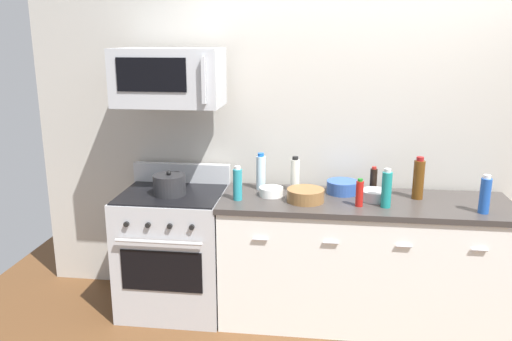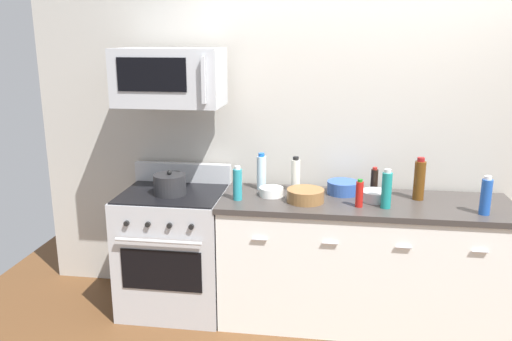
% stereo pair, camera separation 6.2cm
% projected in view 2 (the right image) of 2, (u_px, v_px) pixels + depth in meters
% --- Properties ---
extents(ground_plane, '(6.14, 6.14, 0.00)m').
position_uv_depth(ground_plane, '(359.00, 319.00, 3.83)').
color(ground_plane, brown).
extents(back_wall, '(5.12, 0.10, 2.70)m').
position_uv_depth(back_wall, '(365.00, 130.00, 3.88)').
color(back_wall, '#B7B2A8').
rests_on(back_wall, ground_plane).
extents(counter_unit, '(2.03, 0.66, 0.92)m').
position_uv_depth(counter_unit, '(362.00, 262.00, 3.71)').
color(counter_unit, white).
rests_on(counter_unit, ground_plane).
extents(range_oven, '(0.76, 0.69, 1.07)m').
position_uv_depth(range_oven, '(175.00, 249.00, 3.90)').
color(range_oven, '#B7BABF').
rests_on(range_oven, ground_plane).
extents(microwave, '(0.74, 0.44, 0.40)m').
position_uv_depth(microwave, '(170.00, 77.00, 3.62)').
color(microwave, '#B7BABF').
extents(bottle_dish_soap, '(0.06, 0.06, 0.24)m').
position_uv_depth(bottle_dish_soap, '(237.00, 184.00, 3.59)').
color(bottle_dish_soap, teal).
rests_on(bottle_dish_soap, countertop_slab).
extents(bottle_hot_sauce_red, '(0.05, 0.05, 0.19)m').
position_uv_depth(bottle_hot_sauce_red, '(359.00, 194.00, 3.45)').
color(bottle_hot_sauce_red, '#B21914').
rests_on(bottle_hot_sauce_red, countertop_slab).
extents(bottle_wine_amber, '(0.08, 0.08, 0.30)m').
position_uv_depth(bottle_wine_amber, '(419.00, 180.00, 3.59)').
color(bottle_wine_amber, '#59330F').
rests_on(bottle_wine_amber, countertop_slab).
extents(bottle_vinegar_white, '(0.07, 0.07, 0.26)m').
position_uv_depth(bottle_vinegar_white, '(296.00, 175.00, 3.79)').
color(bottle_vinegar_white, silver).
rests_on(bottle_vinegar_white, countertop_slab).
extents(bottle_soy_sauce_dark, '(0.05, 0.05, 0.19)m').
position_uv_depth(bottle_soy_sauce_dark, '(374.00, 181.00, 3.76)').
color(bottle_soy_sauce_dark, black).
rests_on(bottle_soy_sauce_dark, countertop_slab).
extents(bottle_water_clear, '(0.07, 0.07, 0.28)m').
position_uv_depth(bottle_water_clear, '(261.00, 172.00, 3.84)').
color(bottle_water_clear, silver).
rests_on(bottle_water_clear, countertop_slab).
extents(bottle_sparkling_teal, '(0.07, 0.07, 0.27)m').
position_uv_depth(bottle_sparkling_teal, '(387.00, 190.00, 3.42)').
color(bottle_sparkling_teal, '#197F7A').
rests_on(bottle_sparkling_teal, countertop_slab).
extents(bottle_soda_blue, '(0.07, 0.07, 0.25)m').
position_uv_depth(bottle_soda_blue, '(486.00, 196.00, 3.29)').
color(bottle_soda_blue, '#1E4CA5').
rests_on(bottle_soda_blue, countertop_slab).
extents(bowl_wooden_salad, '(0.26, 0.26, 0.09)m').
position_uv_depth(bowl_wooden_salad, '(305.00, 195.00, 3.57)').
color(bowl_wooden_salad, brown).
rests_on(bowl_wooden_salad, countertop_slab).
extents(bowl_steel_prep, '(0.20, 0.20, 0.07)m').
position_uv_depth(bowl_steel_prep, '(375.00, 196.00, 3.58)').
color(bowl_steel_prep, '#B2B5BA').
rests_on(bowl_steel_prep, countertop_slab).
extents(bowl_white_ceramic, '(0.17, 0.17, 0.06)m').
position_uv_depth(bowl_white_ceramic, '(271.00, 191.00, 3.70)').
color(bowl_white_ceramic, white).
rests_on(bowl_white_ceramic, countertop_slab).
extents(bowl_blue_mixing, '(0.23, 0.23, 0.09)m').
position_uv_depth(bowl_blue_mixing, '(343.00, 187.00, 3.75)').
color(bowl_blue_mixing, '#2D519E').
rests_on(bowl_blue_mixing, countertop_slab).
extents(stockpot, '(0.23, 0.23, 0.18)m').
position_uv_depth(stockpot, '(170.00, 184.00, 3.72)').
color(stockpot, '#262628').
rests_on(stockpot, range_oven).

